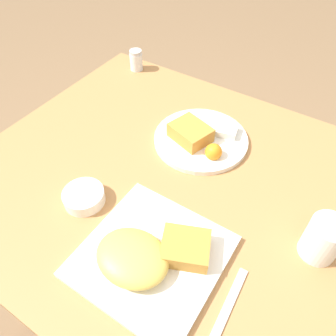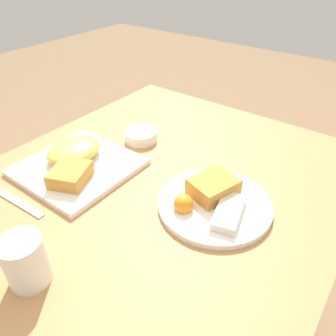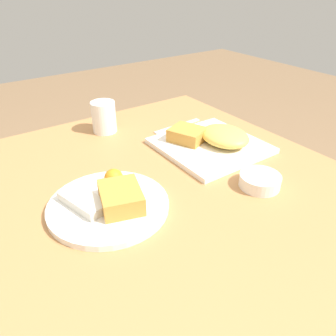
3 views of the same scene
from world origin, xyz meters
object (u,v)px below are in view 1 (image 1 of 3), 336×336
at_px(sauce_ramekin, 84,196).
at_px(butter_knife, 226,310).
at_px(plate_oval_far, 201,138).
at_px(coffee_mug, 323,239).
at_px(plate_square_near, 149,255).
at_px(salt_shaker, 136,61).

distance_m(sauce_ramekin, butter_knife, 0.39).
relative_size(plate_oval_far, coffee_mug, 2.67).
distance_m(butter_knife, coffee_mug, 0.23).
xyz_separation_m(plate_square_near, sauce_ramekin, (-0.21, 0.04, -0.01)).
height_order(butter_knife, coffee_mug, coffee_mug).
distance_m(salt_shaker, coffee_mug, 0.82).
xyz_separation_m(sauce_ramekin, butter_knife, (0.38, -0.05, -0.01)).
bearing_deg(salt_shaker, coffee_mug, -26.99).
bearing_deg(butter_knife, plate_square_near, 85.44).
bearing_deg(coffee_mug, plate_square_near, -143.68).
relative_size(butter_knife, coffee_mug, 1.87).
bearing_deg(salt_shaker, plate_square_near, -51.52).
height_order(plate_square_near, salt_shaker, salt_shaker).
height_order(sauce_ramekin, salt_shaker, salt_shaker).
xyz_separation_m(sauce_ramekin, salt_shaker, (-0.24, 0.53, 0.01)).
bearing_deg(butter_knife, plate_oval_far, 31.99).
xyz_separation_m(plate_square_near, salt_shaker, (-0.45, 0.57, 0.01)).
bearing_deg(salt_shaker, butter_knife, -42.64).
xyz_separation_m(plate_square_near, coffee_mug, (0.27, 0.20, 0.03)).
relative_size(sauce_ramekin, butter_knife, 0.53).
xyz_separation_m(butter_knife, coffee_mug, (0.10, 0.21, 0.05)).
bearing_deg(plate_square_near, coffee_mug, 36.32).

